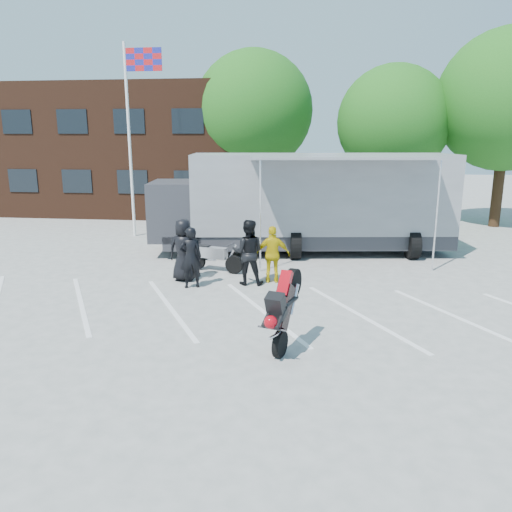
% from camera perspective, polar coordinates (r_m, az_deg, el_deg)
% --- Properties ---
extents(ground, '(100.00, 100.00, 0.00)m').
position_cam_1_polar(ground, '(11.64, -0.75, -7.95)').
color(ground, '#A8A8A3').
rests_on(ground, ground).
extents(parking_bay_lines, '(18.09, 13.33, 0.01)m').
position_cam_1_polar(parking_bay_lines, '(12.57, -0.12, -6.27)').
color(parking_bay_lines, white).
rests_on(parking_bay_lines, ground).
extents(office_building, '(18.00, 8.00, 7.00)m').
position_cam_1_polar(office_building, '(30.96, -14.92, 11.64)').
color(office_building, '#3F2114').
rests_on(office_building, ground).
extents(flagpole, '(1.61, 0.12, 8.00)m').
position_cam_1_polar(flagpole, '(22.15, -13.77, 15.18)').
color(flagpole, white).
rests_on(flagpole, ground).
extents(tree_left, '(6.12, 6.12, 8.64)m').
position_cam_1_polar(tree_left, '(26.99, -0.28, 16.27)').
color(tree_left, '#382314').
rests_on(tree_left, ground).
extents(tree_mid, '(5.44, 5.44, 7.68)m').
position_cam_1_polar(tree_mid, '(25.98, 15.44, 14.54)').
color(tree_mid, '#382314').
rests_on(tree_mid, ground).
extents(tree_right, '(6.46, 6.46, 9.12)m').
position_cam_1_polar(tree_right, '(26.67, 26.82, 15.58)').
color(tree_right, '#382314').
rests_on(tree_right, ground).
extents(transporter_truck, '(12.11, 7.02, 3.65)m').
position_cam_1_polar(transporter_truck, '(18.98, 5.77, 0.46)').
color(transporter_truck, gray).
rests_on(transporter_truck, ground).
extents(parked_motorcycle, '(2.08, 1.17, 1.03)m').
position_cam_1_polar(parked_motorcycle, '(16.22, -4.66, -1.77)').
color(parked_motorcycle, '#B1B1B6').
rests_on(parked_motorcycle, ground).
extents(stunt_bike_rider, '(1.16, 1.71, 1.83)m').
position_cam_1_polar(stunt_bike_rider, '(10.63, 3.93, -10.14)').
color(stunt_bike_rider, black).
rests_on(stunt_bike_rider, ground).
extents(spectator_leather_a, '(0.96, 0.66, 1.89)m').
position_cam_1_polar(spectator_leather_a, '(15.10, -8.27, 0.68)').
color(spectator_leather_a, black).
rests_on(spectator_leather_a, ground).
extents(spectator_leather_b, '(0.76, 0.63, 1.78)m').
position_cam_1_polar(spectator_leather_b, '(14.38, -7.47, -0.17)').
color(spectator_leather_b, black).
rests_on(spectator_leather_b, ground).
extents(spectator_leather_c, '(0.97, 0.77, 1.93)m').
position_cam_1_polar(spectator_leather_c, '(14.57, -0.92, 0.42)').
color(spectator_leather_c, black).
rests_on(spectator_leather_c, ground).
extents(spectator_hivis, '(1.04, 0.53, 1.70)m').
position_cam_1_polar(spectator_hivis, '(14.79, 1.93, 0.18)').
color(spectator_hivis, '#D5B70B').
rests_on(spectator_hivis, ground).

